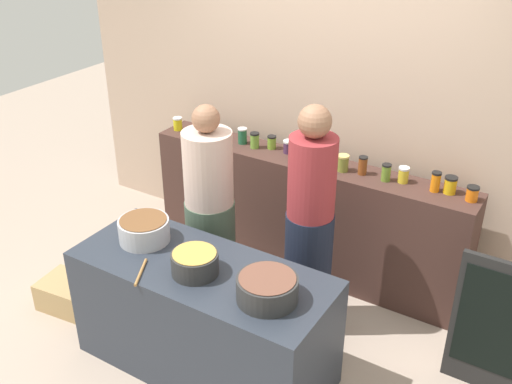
% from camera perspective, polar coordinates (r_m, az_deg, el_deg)
% --- Properties ---
extents(ground, '(12.00, 12.00, 0.00)m').
position_cam_1_polar(ground, '(4.47, -2.44, -13.81)').
color(ground, tan).
extents(storefront_wall, '(4.80, 0.12, 3.00)m').
position_cam_1_polar(storefront_wall, '(4.83, 7.01, 9.96)').
color(storefront_wall, tan).
rests_on(storefront_wall, ground).
extents(display_shelf, '(2.70, 0.36, 0.99)m').
position_cam_1_polar(display_shelf, '(4.95, 4.59, -2.20)').
color(display_shelf, '#422A24').
rests_on(display_shelf, ground).
extents(prep_table, '(1.70, 0.70, 0.81)m').
position_cam_1_polar(prep_table, '(4.02, -5.00, -11.87)').
color(prep_table, '#292F3A').
rests_on(prep_table, ground).
extents(preserve_jar_0, '(0.08, 0.08, 0.11)m').
position_cam_1_polar(preserve_jar_0, '(5.31, -7.47, 6.47)').
color(preserve_jar_0, gold).
rests_on(preserve_jar_0, display_shelf).
extents(preserve_jar_1, '(0.08, 0.08, 0.11)m').
position_cam_1_polar(preserve_jar_1, '(5.02, -3.61, 5.37)').
color(preserve_jar_1, orange).
rests_on(preserve_jar_1, display_shelf).
extents(preserve_jar_2, '(0.08, 0.08, 0.13)m').
position_cam_1_polar(preserve_jar_2, '(4.99, -1.30, 5.38)').
color(preserve_jar_2, '#205A3A').
rests_on(preserve_jar_2, display_shelf).
extents(preserve_jar_3, '(0.08, 0.08, 0.13)m').
position_cam_1_polar(preserve_jar_3, '(4.90, -0.13, 4.95)').
color(preserve_jar_3, olive).
rests_on(preserve_jar_3, display_shelf).
extents(preserve_jar_4, '(0.07, 0.07, 0.11)m').
position_cam_1_polar(preserve_jar_4, '(4.89, 1.51, 4.77)').
color(preserve_jar_4, olive).
rests_on(preserve_jar_4, display_shelf).
extents(preserve_jar_5, '(0.09, 0.09, 0.11)m').
position_cam_1_polar(preserve_jar_5, '(4.82, 3.10, 4.35)').
color(preserve_jar_5, '#442848').
rests_on(preserve_jar_5, display_shelf).
extents(preserve_jar_6, '(0.07, 0.07, 0.10)m').
position_cam_1_polar(preserve_jar_6, '(4.68, 3.70, 3.56)').
color(preserve_jar_6, '#274322').
rests_on(preserve_jar_6, display_shelf).
extents(preserve_jar_7, '(0.08, 0.08, 0.13)m').
position_cam_1_polar(preserve_jar_7, '(4.62, 5.42, 3.33)').
color(preserve_jar_7, olive).
rests_on(preserve_jar_7, display_shelf).
extents(preserve_jar_8, '(0.09, 0.09, 0.13)m').
position_cam_1_polar(preserve_jar_8, '(4.55, 8.29, 2.75)').
color(preserve_jar_8, olive).
rests_on(preserve_jar_8, display_shelf).
extents(preserve_jar_9, '(0.07, 0.07, 0.14)m').
position_cam_1_polar(preserve_jar_9, '(4.52, 10.13, 2.51)').
color(preserve_jar_9, brown).
rests_on(preserve_jar_9, display_shelf).
extents(preserve_jar_10, '(0.07, 0.07, 0.13)m').
position_cam_1_polar(preserve_jar_10, '(4.46, 12.30, 1.84)').
color(preserve_jar_10, olive).
rests_on(preserve_jar_10, display_shelf).
extents(preserve_jar_11, '(0.08, 0.08, 0.12)m').
position_cam_1_polar(preserve_jar_11, '(4.47, 13.87, 1.61)').
color(preserve_jar_11, gold).
rests_on(preserve_jar_11, display_shelf).
extents(preserve_jar_12, '(0.07, 0.07, 0.15)m').
position_cam_1_polar(preserve_jar_12, '(4.39, 16.74, 0.96)').
color(preserve_jar_12, orange).
rests_on(preserve_jar_12, display_shelf).
extents(preserve_jar_13, '(0.09, 0.09, 0.13)m').
position_cam_1_polar(preserve_jar_13, '(4.40, 18.03, 0.65)').
color(preserve_jar_13, gold).
rests_on(preserve_jar_13, display_shelf).
extents(preserve_jar_14, '(0.09, 0.09, 0.11)m').
position_cam_1_polar(preserve_jar_14, '(4.35, 19.91, -0.14)').
color(preserve_jar_14, orange).
rests_on(preserve_jar_14, display_shelf).
extents(cooking_pot_left, '(0.34, 0.34, 0.16)m').
position_cam_1_polar(cooking_pot_left, '(4.04, -10.61, -3.58)').
color(cooking_pot_left, '#B7B7BC').
rests_on(cooking_pot_left, prep_table).
extents(cooking_pot_center, '(0.29, 0.29, 0.15)m').
position_cam_1_polar(cooking_pot_center, '(3.69, -5.84, -6.74)').
color(cooking_pot_center, '#2D2D2D').
rests_on(cooking_pot_center, prep_table).
extents(cooking_pot_right, '(0.36, 0.36, 0.15)m').
position_cam_1_polar(cooking_pot_right, '(3.45, 1.08, -9.21)').
color(cooking_pot_right, '#2D2D2D').
rests_on(cooking_pot_right, prep_table).
extents(wooden_spoon, '(0.14, 0.25, 0.02)m').
position_cam_1_polar(wooden_spoon, '(3.76, -10.92, -7.51)').
color(wooden_spoon, '#9E703D').
rests_on(wooden_spoon, prep_table).
extents(cook_with_tongs, '(0.37, 0.37, 1.63)m').
position_cam_1_polar(cook_with_tongs, '(4.40, -4.39, -2.73)').
color(cook_with_tongs, '#455946').
rests_on(cook_with_tongs, ground).
extents(cook_in_cap, '(0.34, 0.34, 1.71)m').
position_cam_1_polar(cook_in_cap, '(4.17, 5.11, -3.83)').
color(cook_in_cap, '#1A2031').
rests_on(cook_in_cap, ground).
extents(bread_crate, '(0.44, 0.37, 0.23)m').
position_cam_1_polar(bread_crate, '(4.91, -17.43, -9.21)').
color(bread_crate, tan).
rests_on(bread_crate, ground).
extents(chalkboard_sign, '(0.50, 0.05, 0.98)m').
position_cam_1_polar(chalkboard_sign, '(4.08, 21.59, -11.87)').
color(chalkboard_sign, black).
rests_on(chalkboard_sign, ground).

